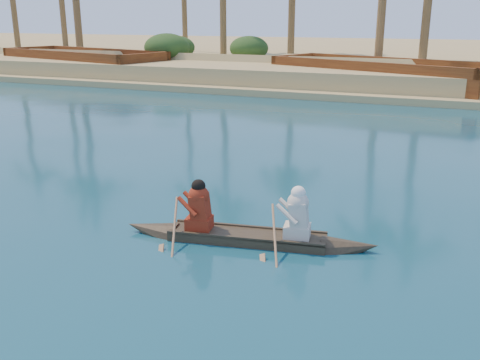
% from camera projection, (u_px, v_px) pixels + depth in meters
% --- Properties ---
extents(sandy_embankment, '(150.00, 51.00, 1.50)m').
position_uv_depth(sandy_embankment, '(389.00, 58.00, 49.18)').
color(sandy_embankment, tan).
rests_on(sandy_embankment, ground).
extents(shrub_cluster, '(100.00, 6.00, 2.40)m').
position_uv_depth(shrub_cluster, '(357.00, 63.00, 35.41)').
color(shrub_cluster, '#1C3F17').
rests_on(shrub_cluster, ground).
extents(canoe, '(4.94, 1.50, 1.35)m').
position_uv_depth(canoe, '(247.00, 229.00, 10.17)').
color(canoe, '#3F3422').
rests_on(canoe, ground).
extents(barge_left, '(14.02, 7.67, 2.22)m').
position_uv_depth(barge_left, '(83.00, 65.00, 38.53)').
color(barge_left, brown).
rests_on(barge_left, ground).
extents(barge_mid, '(13.41, 8.42, 2.12)m').
position_uv_depth(barge_mid, '(379.00, 78.00, 30.77)').
color(barge_mid, brown).
rests_on(barge_mid, ground).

